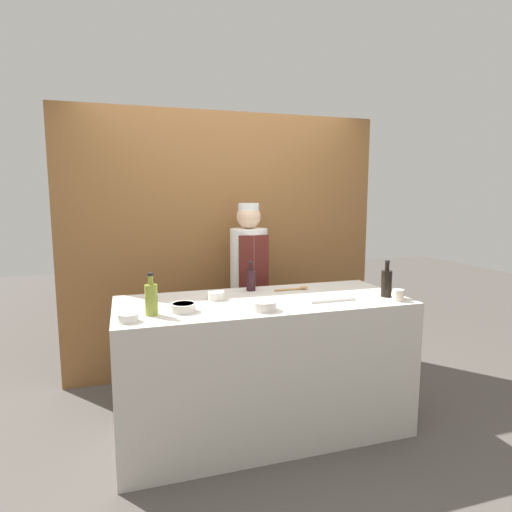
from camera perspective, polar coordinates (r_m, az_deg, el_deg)
The scene contains 14 objects.
ground_plane at distance 3.31m, azimuth 0.91°, elevation -21.96°, with size 14.00×14.00×0.00m, color #4C4742.
cabinet_wall at distance 4.03m, azimuth -4.26°, elevation 1.54°, with size 2.92×0.18×2.40m.
counter at distance 3.10m, azimuth 0.93°, elevation -14.36°, with size 1.98×0.83×0.95m.
sauce_bowl_red at distance 2.68m, azimuth 1.08°, elevation -6.56°, with size 0.16×0.16×0.06m.
sauce_bowl_orange at distance 2.96m, azimuth -5.33°, elevation -5.22°, with size 0.11×0.11×0.06m.
sauce_bowl_brown at distance 2.69m, azimuth -9.66°, elevation -6.72°, with size 0.16×0.16×0.05m.
sauce_bowl_green at distance 2.55m, azimuth -16.67°, elevation -7.81°, with size 0.12×0.12×0.05m.
cutting_board at distance 3.01m, azimuth 9.49°, elevation -5.49°, with size 0.33×0.19×0.02m.
bottle_oil at distance 2.63m, azimuth -13.79°, elevation -5.54°, with size 0.08×0.08×0.26m.
bottle_soy at distance 3.15m, azimuth 17.01°, elevation -3.40°, with size 0.07×0.07×0.26m.
bottle_wine at distance 3.21m, azimuth -0.72°, elevation -3.10°, with size 0.07×0.07×0.22m.
cup_cream at distance 3.06m, azimuth 18.42°, elevation -4.98°, with size 0.08×0.08×0.08m.
wooden_spoon at distance 3.26m, azimuth 5.41°, elevation -4.31°, with size 0.27×0.05×0.03m.
chef_center at distance 3.75m, azimuth -0.95°, elevation -4.01°, with size 0.32×0.32×1.59m.
Camera 1 is at (-0.89, -2.72, 1.66)m, focal length 30.00 mm.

